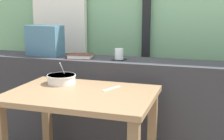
# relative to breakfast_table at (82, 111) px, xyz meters

# --- Properties ---
(curtain_left_panel) EXTENTS (0.56, 0.06, 2.50)m
(curtain_left_panel) POSITION_rel_breakfast_table_xyz_m (-0.67, 1.04, 0.65)
(curtain_left_panel) COLOR silver
(curtain_left_panel) RESTS_ON ground
(window_divider_post) EXTENTS (0.07, 0.05, 2.60)m
(window_divider_post) POSITION_rel_breakfast_table_xyz_m (0.20, 1.07, 0.70)
(window_divider_post) COLOR black
(window_divider_post) RESTS_ON ground
(dark_console_ledge) EXTENTS (2.80, 0.35, 0.85)m
(dark_console_ledge) POSITION_rel_breakfast_table_xyz_m (0.08, 0.59, -0.17)
(dark_console_ledge) COLOR #2D2D33
(dark_console_ledge) RESTS_ON ground
(breakfast_table) EXTENTS (0.94, 0.67, 0.73)m
(breakfast_table) POSITION_rel_breakfast_table_xyz_m (0.00, 0.00, 0.00)
(breakfast_table) COLOR brown
(breakfast_table) RESTS_ON ground
(coaster_square) EXTENTS (0.10, 0.10, 0.00)m
(coaster_square) POSITION_rel_breakfast_table_xyz_m (0.09, 0.56, 0.26)
(coaster_square) COLOR black
(coaster_square) RESTS_ON dark_console_ledge
(juice_glass) EXTENTS (0.07, 0.07, 0.09)m
(juice_glass) POSITION_rel_breakfast_table_xyz_m (0.09, 0.56, 0.30)
(juice_glass) COLOR white
(juice_glass) RESTS_ON coaster_square
(closed_book) EXTENTS (0.22, 0.19, 0.03)m
(closed_book) POSITION_rel_breakfast_table_xyz_m (-0.24, 0.55, 0.27)
(closed_book) COLOR #47231E
(closed_book) RESTS_ON dark_console_ledge
(throw_pillow) EXTENTS (0.34, 0.18, 0.26)m
(throw_pillow) POSITION_rel_breakfast_table_xyz_m (-0.58, 0.59, 0.39)
(throw_pillow) COLOR #426B84
(throw_pillow) RESTS_ON dark_console_ledge
(soup_bowl) EXTENTS (0.21, 0.21, 0.16)m
(soup_bowl) POSITION_rel_breakfast_table_xyz_m (-0.22, 0.17, 0.16)
(soup_bowl) COLOR silver
(soup_bowl) RESTS_ON breakfast_table
(fork_utensil) EXTENTS (0.08, 0.16, 0.01)m
(fork_utensil) POSITION_rel_breakfast_table_xyz_m (0.16, 0.14, 0.13)
(fork_utensil) COLOR silver
(fork_utensil) RESTS_ON breakfast_table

